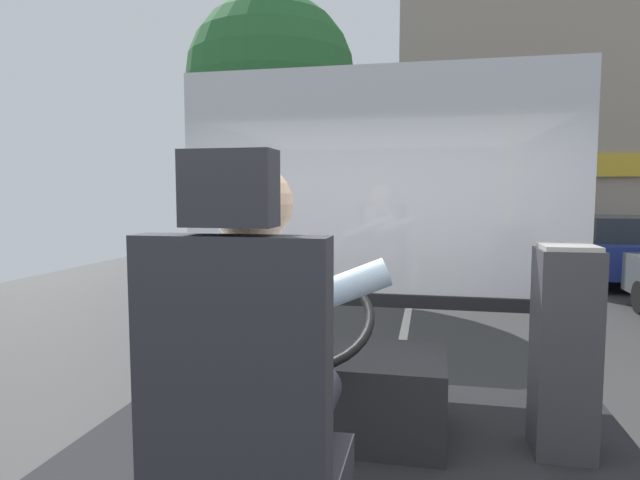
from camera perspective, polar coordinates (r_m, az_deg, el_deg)
ground at (r=10.67m, az=9.73°, el=-5.94°), size 18.00×44.00×0.06m
driver_seat at (r=1.51m, az=-7.82°, el=-20.29°), size 0.48×0.48×1.27m
bus_driver at (r=1.54m, az=-6.39°, el=-12.01°), size 0.72×0.61×0.84m
steering_console at (r=2.70m, az=1.12°, el=-15.60°), size 1.10×1.02×0.83m
fare_box at (r=2.66m, az=24.68°, el=-10.70°), size 0.26×0.26×0.95m
windshield_panel at (r=3.31m, az=5.91°, el=2.82°), size 2.50×0.08×1.48m
street_tree at (r=11.06m, az=-5.23°, el=16.51°), size 3.32×3.32×5.88m
shop_building at (r=18.96m, az=28.33°, el=10.50°), size 12.40×5.89×7.98m
parked_car_blue at (r=13.64m, az=29.32°, el=-0.78°), size 2.04×3.81×1.48m
parked_car_green at (r=18.84m, az=25.33°, el=0.65°), size 1.79×3.81×1.37m
parked_car_silver at (r=23.30m, az=22.73°, el=1.45°), size 2.00×4.05×1.33m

